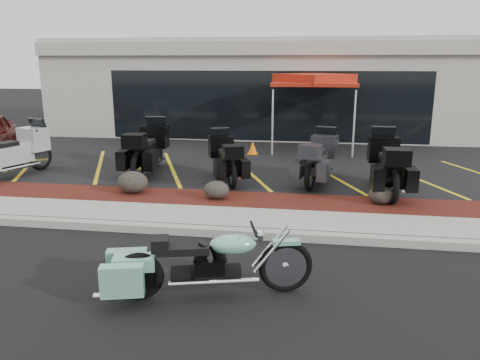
% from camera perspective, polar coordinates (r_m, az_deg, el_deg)
% --- Properties ---
extents(ground, '(90.00, 90.00, 0.00)m').
position_cam_1_polar(ground, '(7.93, -4.67, -9.02)').
color(ground, black).
rests_on(ground, ground).
extents(curb, '(24.00, 0.25, 0.15)m').
position_cam_1_polar(curb, '(8.71, -3.32, -6.26)').
color(curb, gray).
rests_on(curb, ground).
extents(sidewalk, '(24.00, 1.20, 0.15)m').
position_cam_1_polar(sidewalk, '(9.36, -2.44, -4.78)').
color(sidewalk, gray).
rests_on(sidewalk, ground).
extents(mulch_bed, '(24.00, 1.20, 0.16)m').
position_cam_1_polar(mulch_bed, '(10.48, -1.18, -2.65)').
color(mulch_bed, '#3E150E').
rests_on(mulch_bed, ground).
extents(upper_lot, '(26.00, 9.60, 0.15)m').
position_cam_1_polar(upper_lot, '(15.67, 2.19, 3.01)').
color(upper_lot, black).
rests_on(upper_lot, ground).
extents(dealership_building, '(18.00, 8.16, 4.00)m').
position_cam_1_polar(dealership_building, '(21.64, 4.17, 11.24)').
color(dealership_building, '#A8A298').
rests_on(dealership_building, ground).
extents(boulder_left, '(0.72, 0.60, 0.51)m').
position_cam_1_polar(boulder_left, '(11.11, -12.96, -0.25)').
color(boulder_left, black).
rests_on(boulder_left, mulch_bed).
extents(boulder_mid, '(0.57, 0.47, 0.40)m').
position_cam_1_polar(boulder_mid, '(10.38, -2.89, -1.20)').
color(boulder_mid, black).
rests_on(boulder_mid, mulch_bed).
extents(boulder_right, '(0.54, 0.45, 0.38)m').
position_cam_1_polar(boulder_right, '(10.45, 16.84, -1.77)').
color(boulder_right, black).
rests_on(boulder_right, mulch_bed).
extents(hero_cruiser, '(2.92, 1.40, 1.00)m').
position_cam_1_polar(hero_cruiser, '(6.52, 5.60, -9.56)').
color(hero_cruiser, '#74B59A').
rests_on(hero_cruiser, ground).
extents(touring_white, '(1.78, 2.70, 1.47)m').
position_cam_1_polar(touring_white, '(14.22, -23.33, 4.02)').
color(touring_white, beige).
rests_on(touring_white, upper_lot).
extents(touring_black_front, '(1.07, 2.56, 1.47)m').
position_cam_1_polar(touring_black_front, '(13.76, -10.12, 4.65)').
color(touring_black_front, black).
rests_on(touring_black_front, upper_lot).
extents(touring_black_mid, '(1.58, 2.34, 1.27)m').
position_cam_1_polar(touring_black_mid, '(12.62, -2.46, 3.56)').
color(touring_black_mid, black).
rests_on(touring_black_mid, upper_lot).
extents(touring_grey, '(1.38, 2.43, 1.33)m').
position_cam_1_polar(touring_grey, '(12.63, 10.37, 3.47)').
color(touring_grey, '#2A2A2F').
rests_on(touring_grey, upper_lot).
extents(touring_black_rear, '(0.98, 2.50, 1.44)m').
position_cam_1_polar(touring_black_rear, '(12.16, 16.89, 2.95)').
color(touring_black_rear, black).
rests_on(touring_black_rear, upper_lot).
extents(traffic_cone, '(0.40, 0.40, 0.43)m').
position_cam_1_polar(traffic_cone, '(15.49, 1.55, 3.97)').
color(traffic_cone, orange).
rests_on(traffic_cone, upper_lot).
extents(popup_canopy, '(3.60, 3.60, 2.57)m').
position_cam_1_polar(popup_canopy, '(16.39, 9.04, 11.83)').
color(popup_canopy, silver).
rests_on(popup_canopy, upper_lot).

